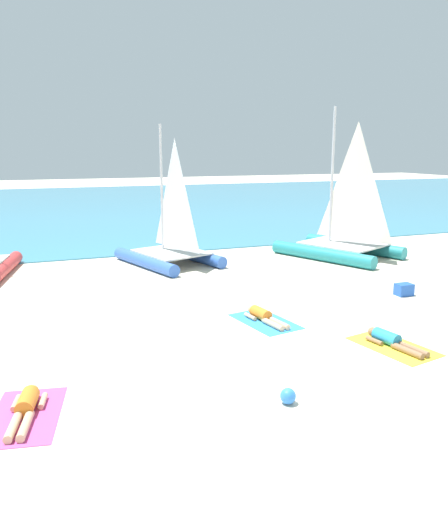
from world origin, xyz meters
The scene contains 12 objects.
ground_plane centered at (0.00, 10.00, 0.00)m, with size 120.00×120.00×0.00m, color beige.
ocean_water centered at (0.00, 32.09, 0.03)m, with size 120.00×40.00×0.05m, color teal.
sailboat_teal centered at (6.44, 8.93, 0.89)m, with size 4.58×5.41×6.00m.
sailboat_blue centered at (-0.48, 10.05, 0.78)m, with size 3.72×4.64×5.26m.
towel_left centered at (-5.59, -0.12, 0.01)m, with size 1.10×1.90×0.01m, color #D84C99.
sunbather_left centered at (-5.58, -0.05, 0.13)m, with size 0.68×1.56×0.30m.
towel_middle centered at (0.13, 2.76, 0.01)m, with size 1.10×1.90×0.01m, color #338CD8.
sunbather_middle centered at (0.11, 2.82, 0.13)m, with size 0.68×1.56×0.30m.
towel_right centered at (2.10, 0.22, 0.01)m, with size 1.10×1.90×0.01m, color yellow.
sunbather_right centered at (2.09, 0.29, 0.13)m, with size 0.70×1.56×0.30m.
beach_ball centered at (-1.31, -1.26, 0.14)m, with size 0.28×0.28×0.28m, color #337FE5.
cooler_box centered at (5.07, 3.46, 0.18)m, with size 0.50×0.36×0.36m, color blue.
Camera 1 is at (-5.17, -8.42, 4.34)m, focal length 35.43 mm.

